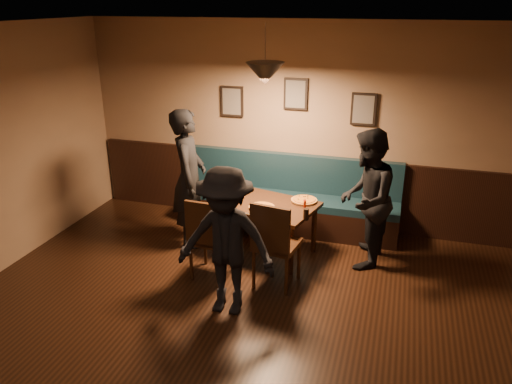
# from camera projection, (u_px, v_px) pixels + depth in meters

# --- Properties ---
(ceiling) EXTENTS (7.00, 7.00, 0.00)m
(ceiling) POSITION_uv_depth(u_px,v_px,m) (181.00, 38.00, 3.12)
(ceiling) COLOR silver
(ceiling) RESTS_ON ground
(wall_back) EXTENTS (6.00, 0.00, 6.00)m
(wall_back) POSITION_uv_depth(u_px,v_px,m) (295.00, 126.00, 6.75)
(wall_back) COLOR #8C704F
(wall_back) RESTS_ON ground
(wainscot) EXTENTS (5.88, 0.06, 1.00)m
(wainscot) POSITION_uv_depth(u_px,v_px,m) (293.00, 189.00, 7.06)
(wainscot) COLOR black
(wainscot) RESTS_ON ground
(booth_bench) EXTENTS (3.00, 0.60, 1.00)m
(booth_bench) POSITION_uv_depth(u_px,v_px,m) (289.00, 195.00, 6.82)
(booth_bench) COLOR #0F232D
(booth_bench) RESTS_ON ground
(picture_left) EXTENTS (0.32, 0.04, 0.42)m
(picture_left) POSITION_uv_depth(u_px,v_px,m) (232.00, 101.00, 6.86)
(picture_left) COLOR black
(picture_left) RESTS_ON wall_back
(picture_center) EXTENTS (0.32, 0.04, 0.42)m
(picture_center) POSITION_uv_depth(u_px,v_px,m) (296.00, 94.00, 6.56)
(picture_center) COLOR black
(picture_center) RESTS_ON wall_back
(picture_right) EXTENTS (0.32, 0.04, 0.42)m
(picture_right) POSITION_uv_depth(u_px,v_px,m) (363.00, 109.00, 6.38)
(picture_right) COLOR black
(picture_right) RESTS_ON wall_back
(pendant_lamp) EXTENTS (0.44, 0.44, 0.25)m
(pendant_lamp) POSITION_uv_depth(u_px,v_px,m) (265.00, 73.00, 5.54)
(pendant_lamp) COLOR black
(pendant_lamp) RESTS_ON ceiling
(dining_table) EXTENTS (1.41, 1.08, 0.67)m
(dining_table) POSITION_uv_depth(u_px,v_px,m) (264.00, 228.00, 6.24)
(dining_table) COLOR black
(dining_table) RESTS_ON floor
(chair_near_left) EXTENTS (0.46, 0.46, 0.99)m
(chair_near_left) POSITION_uv_depth(u_px,v_px,m) (212.00, 236.00, 5.65)
(chair_near_left) COLOR black
(chair_near_left) RESTS_ON floor
(chair_near_right) EXTENTS (0.52, 0.52, 1.03)m
(chair_near_right) POSITION_uv_depth(u_px,v_px,m) (277.00, 242.00, 5.47)
(chair_near_right) COLOR black
(chair_near_right) RESTS_ON floor
(diner_left) EXTENTS (0.59, 0.75, 1.79)m
(diner_left) POSITION_uv_depth(u_px,v_px,m) (189.00, 178.00, 6.29)
(diner_left) COLOR black
(diner_left) RESTS_ON floor
(diner_right) EXTENTS (0.69, 0.86, 1.68)m
(diner_right) POSITION_uv_depth(u_px,v_px,m) (366.00, 199.00, 5.79)
(diner_right) COLOR black
(diner_right) RESTS_ON floor
(diner_front) EXTENTS (1.02, 0.59, 1.57)m
(diner_front) POSITION_uv_depth(u_px,v_px,m) (226.00, 242.00, 4.89)
(diner_front) COLOR black
(diner_front) RESTS_ON floor
(pizza_a) EXTENTS (0.33, 0.33, 0.04)m
(pizza_a) POSITION_uv_depth(u_px,v_px,m) (232.00, 195.00, 6.31)
(pizza_a) COLOR #CD6A26
(pizza_a) RESTS_ON dining_table
(pizza_b) EXTENTS (0.40, 0.40, 0.04)m
(pizza_b) POSITION_uv_depth(u_px,v_px,m) (262.00, 207.00, 5.95)
(pizza_b) COLOR gold
(pizza_b) RESTS_ON dining_table
(pizza_c) EXTENTS (0.40, 0.40, 0.04)m
(pizza_c) POSITION_uv_depth(u_px,v_px,m) (304.00, 200.00, 6.16)
(pizza_c) COLOR orange
(pizza_c) RESTS_ON dining_table
(soda_glass) EXTENTS (0.08, 0.08, 0.14)m
(soda_glass) POSITION_uv_depth(u_px,v_px,m) (306.00, 214.00, 5.63)
(soda_glass) COLOR black
(soda_glass) RESTS_ON dining_table
(tabasco_bottle) EXTENTS (0.04, 0.04, 0.13)m
(tabasco_bottle) POSITION_uv_depth(u_px,v_px,m) (305.00, 204.00, 5.93)
(tabasco_bottle) COLOR maroon
(tabasco_bottle) RESTS_ON dining_table
(napkin_a) EXTENTS (0.20, 0.20, 0.01)m
(napkin_a) POSITION_uv_depth(u_px,v_px,m) (230.00, 191.00, 6.51)
(napkin_a) COLOR #217F29
(napkin_a) RESTS_ON dining_table
(napkin_b) EXTENTS (0.20, 0.20, 0.01)m
(napkin_b) POSITION_uv_depth(u_px,v_px,m) (219.00, 206.00, 6.03)
(napkin_b) COLOR #207932
(napkin_b) RESTS_ON dining_table
(cutlery_set) EXTENTS (0.18, 0.07, 0.00)m
(cutlery_set) POSITION_uv_depth(u_px,v_px,m) (255.00, 215.00, 5.77)
(cutlery_set) COLOR silver
(cutlery_set) RESTS_ON dining_table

